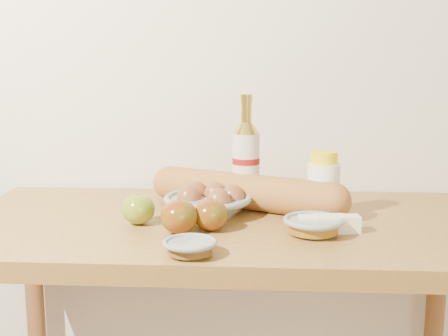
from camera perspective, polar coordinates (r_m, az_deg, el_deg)
The scene contains 12 objects.
back_wall at distance 1.53m, azimuth 0.88°, elevation 12.82°, with size 3.50×0.02×2.60m, color silver.
table at distance 1.28m, azimuth 0.09°, elevation -10.55°, with size 1.20×0.60×0.90m.
bourbon_bottle at distance 1.34m, azimuth 2.25°, elevation 0.67°, with size 0.08×0.08×0.27m.
cream_bottle at distance 1.28m, azimuth 10.08°, elevation -1.81°, with size 0.09×0.09×0.15m.
egg_bowl at distance 1.27m, azimuth -1.58°, elevation -3.51°, with size 0.26×0.26×0.07m.
baguette at distance 1.32m, azimuth 2.16°, elevation -2.39°, with size 0.50×0.29×0.08m.
apple_yellowgreen at distance 1.21m, azimuth -8.69°, elevation -4.16°, with size 0.09×0.09×0.07m.
apple_redgreen_front at distance 1.13m, azimuth -4.58°, elevation -4.95°, with size 0.08×0.08×0.07m.
apple_redgreen_right at distance 1.15m, azimuth -1.36°, elevation -4.77°, with size 0.09×0.09×0.07m.
sugar_bowl at distance 1.01m, azimuth -3.48°, elevation -8.04°, with size 0.12×0.12×0.03m.
syrup_bowl at distance 1.14m, azimuth 9.06°, elevation -5.80°, with size 0.15×0.15×0.04m.
butter_stick at distance 1.16m, azimuth 10.65°, elevation -5.62°, with size 0.13×0.05×0.04m.
Camera 1 is at (0.07, -0.01, 1.23)m, focal length 45.00 mm.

